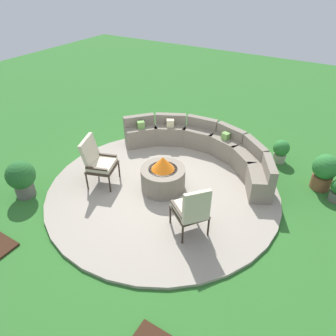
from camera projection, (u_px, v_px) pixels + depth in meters
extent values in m
plane|color=#2D6B28|center=(163.00, 190.00, 6.64)|extent=(24.00, 24.00, 0.00)
cylinder|color=#9E9384|center=(163.00, 189.00, 6.62)|extent=(4.84, 4.84, 0.06)
cylinder|color=gray|center=(163.00, 178.00, 6.47)|extent=(0.92, 0.92, 0.49)
cylinder|color=black|center=(163.00, 170.00, 6.35)|extent=(0.60, 0.60, 0.06)
cone|color=orange|center=(163.00, 163.00, 6.25)|extent=(0.48, 0.48, 0.28)
cube|color=gray|center=(259.00, 183.00, 6.34)|extent=(0.75, 0.90, 0.50)
cube|color=gray|center=(270.00, 168.00, 6.12)|extent=(0.49, 0.77, 0.25)
cube|color=gray|center=(247.00, 162.00, 6.97)|extent=(0.89, 0.85, 0.50)
cube|color=gray|center=(255.00, 147.00, 6.79)|extent=(0.70, 0.63, 0.25)
cube|color=gray|center=(226.00, 147.00, 7.52)|extent=(0.89, 0.68, 0.50)
cube|color=gray|center=(231.00, 132.00, 7.39)|extent=(0.79, 0.40, 0.25)
cube|color=gray|center=(199.00, 138.00, 7.91)|extent=(0.81, 0.50, 0.50)
cube|color=gray|center=(202.00, 122.00, 7.81)|extent=(0.79, 0.21, 0.25)
cube|color=gray|center=(170.00, 134.00, 8.09)|extent=(0.90, 0.75, 0.50)
cube|color=gray|center=(171.00, 119.00, 8.00)|extent=(0.77, 0.49, 0.25)
cube|color=gray|center=(141.00, 136.00, 8.02)|extent=(0.86, 0.89, 0.50)
cube|color=gray|center=(139.00, 120.00, 7.92)|extent=(0.64, 0.70, 0.25)
cube|color=beige|center=(170.00, 123.00, 7.85)|extent=(0.24, 0.24, 0.19)
cube|color=#70A34C|center=(141.00, 125.00, 7.79)|extent=(0.23, 0.23, 0.18)
cube|color=#70A34C|center=(226.00, 136.00, 7.31)|extent=(0.19, 0.17, 0.16)
cylinder|color=#2D2319|center=(119.00, 169.00, 6.84)|extent=(0.04, 0.04, 0.38)
cylinder|color=#2D2319|center=(110.00, 185.00, 6.38)|extent=(0.04, 0.04, 0.38)
cylinder|color=#2D2319|center=(98.00, 167.00, 6.93)|extent=(0.04, 0.04, 0.38)
cylinder|color=#2D2319|center=(87.00, 182.00, 6.47)|extent=(0.04, 0.04, 0.38)
cube|color=#2D2319|center=(102.00, 167.00, 6.53)|extent=(0.71, 0.74, 0.05)
cube|color=beige|center=(102.00, 164.00, 6.49)|extent=(0.65, 0.68, 0.09)
cube|color=beige|center=(90.00, 152.00, 6.38)|extent=(0.34, 0.62, 0.66)
cube|color=#2D2319|center=(106.00, 155.00, 6.68)|extent=(0.45, 0.20, 0.04)
cube|color=#2D2319|center=(96.00, 169.00, 6.24)|extent=(0.45, 0.20, 0.04)
cylinder|color=#2D2319|center=(170.00, 215.00, 5.63)|extent=(0.04, 0.04, 0.38)
cylinder|color=#2D2319|center=(195.00, 208.00, 5.78)|extent=(0.04, 0.04, 0.38)
cylinder|color=#2D2319|center=(183.00, 235.00, 5.22)|extent=(0.04, 0.04, 0.38)
cylinder|color=#2D2319|center=(208.00, 227.00, 5.37)|extent=(0.04, 0.04, 0.38)
cube|color=#2D2319|center=(189.00, 212.00, 5.38)|extent=(0.77, 0.76, 0.05)
cube|color=beige|center=(190.00, 209.00, 5.34)|extent=(0.71, 0.70, 0.09)
cube|color=beige|center=(197.00, 207.00, 5.02)|extent=(0.37, 0.50, 0.60)
cube|color=#2D2319|center=(177.00, 209.00, 5.23)|extent=(0.42, 0.33, 0.04)
cube|color=#2D2319|center=(202.00, 202.00, 5.38)|extent=(0.42, 0.33, 0.04)
cylinder|color=brown|center=(321.00, 181.00, 6.63)|extent=(0.41, 0.41, 0.31)
sphere|color=#2D7A33|center=(326.00, 167.00, 6.42)|extent=(0.53, 0.53, 0.53)
cylinder|color=#A89E8E|center=(279.00, 157.00, 7.52)|extent=(0.30, 0.30, 0.21)
sphere|color=#2D7A33|center=(281.00, 148.00, 7.37)|extent=(0.38, 0.38, 0.38)
sphere|color=yellow|center=(284.00, 146.00, 7.31)|extent=(0.13, 0.13, 0.13)
cylinder|color=#605B56|center=(335.00, 196.00, 6.30)|extent=(0.26, 0.26, 0.21)
cylinder|color=#605B56|center=(25.00, 189.00, 6.42)|extent=(0.39, 0.39, 0.29)
sphere|color=#236028|center=(20.00, 175.00, 6.22)|extent=(0.58, 0.58, 0.58)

